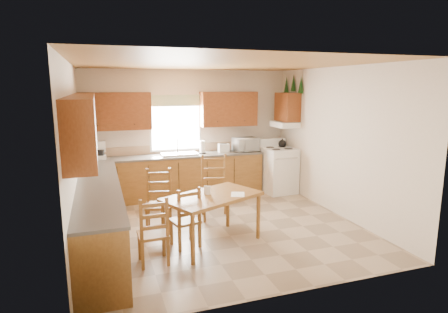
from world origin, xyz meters
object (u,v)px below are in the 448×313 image
object	(u,v)px
stove	(279,171)
microwave	(246,144)
dining_table	(212,219)
chair_far_right	(215,188)
chair_near_left	(153,230)
chair_near_right	(185,217)
chair_far_left	(159,201)

from	to	relation	value
stove	microwave	bearing A→B (deg)	150.32
microwave	dining_table	world-z (taller)	microwave
dining_table	chair_far_right	bearing A→B (deg)	46.17
stove	microwave	size ratio (longest dim) A/B	1.98
chair_near_left	chair_near_right	distance (m)	0.66
microwave	chair_far_right	world-z (taller)	microwave
dining_table	chair_near_right	distance (m)	0.42
dining_table	chair_near_right	size ratio (longest dim) A/B	1.56
chair_near_right	chair_far_right	bearing A→B (deg)	-140.24
stove	chair_near_left	size ratio (longest dim) A/B	1.05
microwave	chair_far_right	xyz separation A→B (m)	(-1.19, -1.49, -0.50)
microwave	chair_far_right	distance (m)	1.97
chair_near_right	chair_near_left	bearing A→B (deg)	24.65
chair_near_left	chair_far_right	world-z (taller)	chair_far_right
dining_table	chair_far_left	bearing A→B (deg)	107.97
stove	chair_near_right	xyz separation A→B (m)	(-2.63, -2.17, -0.04)
dining_table	chair_far_right	xyz separation A→B (m)	(0.37, 1.04, 0.19)
stove	chair_near_right	world-z (taller)	stove
chair_near_right	chair_far_left	xyz separation A→B (m)	(-0.28, 0.71, 0.05)
chair_near_left	chair_far_left	distance (m)	1.14
chair_near_left	chair_far_right	xyz separation A→B (m)	(1.31, 1.40, 0.10)
microwave	chair_far_left	world-z (taller)	microwave
stove	chair_far_left	world-z (taller)	chair_far_left
microwave	chair_far_left	xyz separation A→B (m)	(-2.24, -1.78, -0.56)
stove	microwave	world-z (taller)	microwave
stove	microwave	distance (m)	0.94
stove	chair_near_left	xyz separation A→B (m)	(-3.16, -2.56, -0.02)
chair_near_left	chair_far_right	distance (m)	1.92
chair_far_right	dining_table	bearing A→B (deg)	-98.11
microwave	chair_far_left	distance (m)	2.92
stove	chair_near_right	distance (m)	3.41
dining_table	chair_near_left	distance (m)	1.01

